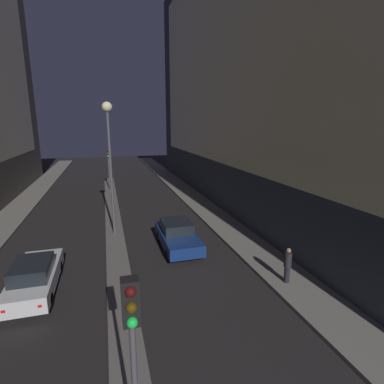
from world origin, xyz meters
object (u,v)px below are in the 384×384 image
pedestrian_on_right_sidewalk (288,264)px  street_lamp (109,140)px  car_left_lane (35,277)px  traffic_light_near (133,338)px  traffic_light_mid (108,160)px  car_right_lane (178,235)px

pedestrian_on_right_sidewalk → street_lamp: bearing=131.0°
car_left_lane → pedestrian_on_right_sidewalk: pedestrian_on_right_sidewalk is taller
traffic_light_near → traffic_light_mid: 27.93m
traffic_light_mid → pedestrian_on_right_sidewalk: 23.39m
street_lamp → pedestrian_on_right_sidewalk: bearing=-49.0°
traffic_light_near → traffic_light_mid: (0.00, 27.93, 0.00)m
car_right_lane → pedestrian_on_right_sidewalk: bearing=-55.3°
traffic_light_mid → pedestrian_on_right_sidewalk: (7.31, -22.10, -2.36)m
street_lamp → pedestrian_on_right_sidewalk: (7.31, -8.41, -5.22)m
car_right_lane → street_lamp: bearing=140.2°
car_left_lane → car_right_lane: size_ratio=1.00×
street_lamp → car_left_lane: size_ratio=1.78×
street_lamp → car_right_lane: (3.52, -2.94, -5.46)m
car_right_lane → car_left_lane: bearing=-156.8°
street_lamp → car_right_lane: bearing=-39.8°
car_left_lane → car_right_lane: car_left_lane is taller
street_lamp → car_right_lane: street_lamp is taller
traffic_light_mid → traffic_light_near: bearing=-90.0°
car_right_lane → traffic_light_near: bearing=-107.3°
traffic_light_near → car_left_lane: (-3.52, 8.28, -2.60)m
car_left_lane → pedestrian_on_right_sidewalk: size_ratio=2.82×
traffic_light_near → street_lamp: street_lamp is taller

